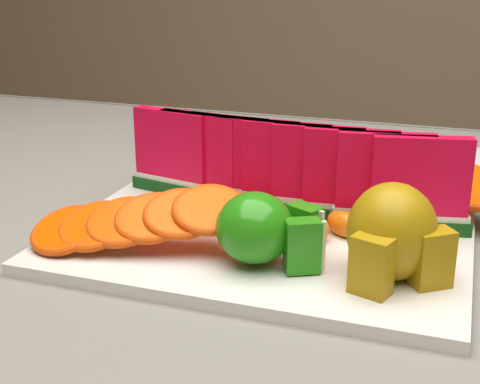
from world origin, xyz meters
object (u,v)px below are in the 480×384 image
(platter, at_px, (264,237))
(fork, at_px, (229,148))
(pear_cluster, at_px, (393,235))
(apple_cluster, at_px, (263,229))
(side_plate, at_px, (462,166))

(platter, bearing_deg, fork, 115.79)
(pear_cluster, relative_size, fork, 0.49)
(apple_cluster, height_order, side_plate, apple_cluster)
(apple_cluster, bearing_deg, fork, 114.14)
(fork, bearing_deg, side_plate, 1.65)
(pear_cluster, bearing_deg, apple_cluster, -174.88)
(platter, height_order, apple_cluster, apple_cluster)
(platter, relative_size, fork, 2.07)
(platter, distance_m, apple_cluster, 0.08)
(apple_cluster, xyz_separation_m, pear_cluster, (0.11, 0.01, 0.01))
(pear_cluster, xyz_separation_m, fork, (-0.29, 0.38, -0.05))
(pear_cluster, height_order, side_plate, pear_cluster)
(side_plate, height_order, fork, side_plate)
(fork, bearing_deg, platter, -64.21)
(pear_cluster, bearing_deg, fork, 126.99)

